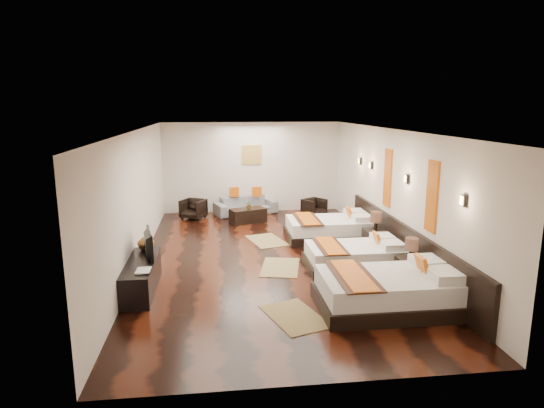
{
  "coord_description": "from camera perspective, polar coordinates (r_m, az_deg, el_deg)",
  "views": [
    {
      "loc": [
        -1.11,
        -9.68,
        3.3
      ],
      "look_at": [
        0.14,
        0.6,
        1.1
      ],
      "focal_mm": 30.71,
      "sensor_mm": 36.0,
      "label": 1
    }
  ],
  "objects": [
    {
      "name": "bed_near",
      "position": [
        8.05,
        14.3,
        -10.24
      ],
      "size": [
        2.33,
        1.47,
        0.89
      ],
      "color": "black",
      "rests_on": "floor"
    },
    {
      "name": "orange_panel_a",
      "position": [
        8.83,
        19.03,
        0.88
      ],
      "size": [
        0.04,
        0.4,
        1.3
      ],
      "primitive_type": "cube",
      "color": "#D86014",
      "rests_on": "right_wall"
    },
    {
      "name": "tv_console",
      "position": [
        8.82,
        -15.7,
        -8.53
      ],
      "size": [
        0.5,
        1.8,
        0.55
      ],
      "primitive_type": "cube",
      "color": "black",
      "rests_on": "floor"
    },
    {
      "name": "jute_mat_mid",
      "position": [
        9.75,
        1.03,
        -7.76
      ],
      "size": [
        0.99,
        1.33,
        0.01
      ],
      "primitive_type": "cube",
      "rotation": [
        0.0,
        0.0,
        -0.22
      ],
      "color": "olive",
      "rests_on": "floor"
    },
    {
      "name": "sconce_near",
      "position": [
        7.83,
        22.4,
        0.41
      ],
      "size": [
        0.07,
        0.12,
        0.18
      ],
      "color": "black",
      "rests_on": "right_wall"
    },
    {
      "name": "sofa",
      "position": [
        14.4,
        -3.26,
        -0.15
      ],
      "size": [
        2.03,
        1.31,
        0.55
      ],
      "primitive_type": "imported",
      "rotation": [
        0.0,
        0.0,
        0.33
      ],
      "color": "slate",
      "rests_on": "floor"
    },
    {
      "name": "tv",
      "position": [
        8.91,
        -15.31,
        -4.73
      ],
      "size": [
        0.3,
        0.87,
        0.5
      ],
      "primitive_type": "imported",
      "rotation": [
        0.0,
        0.0,
        1.79
      ],
      "color": "black",
      "rests_on": "tv_console"
    },
    {
      "name": "sconce_mid",
      "position": [
        9.78,
        16.17,
        2.98
      ],
      "size": [
        0.07,
        0.12,
        0.18
      ],
      "color": "black",
      "rests_on": "right_wall"
    },
    {
      "name": "figurine",
      "position": [
        9.36,
        -15.21,
        -4.45
      ],
      "size": [
        0.33,
        0.33,
        0.34
      ],
      "primitive_type": "imported",
      "rotation": [
        0.0,
        0.0,
        -0.01
      ],
      "color": "brown",
      "rests_on": "tv_console"
    },
    {
      "name": "jute_mat_far",
      "position": [
        11.61,
        -0.66,
        -4.5
      ],
      "size": [
        1.04,
        1.36,
        0.01
      ],
      "primitive_type": "cube",
      "rotation": [
        0.0,
        0.0,
        0.27
      ],
      "color": "olive",
      "rests_on": "floor"
    },
    {
      "name": "right_wall",
      "position": [
        10.6,
        14.59,
        1.27
      ],
      "size": [
        0.01,
        9.5,
        2.8
      ],
      "primitive_type": "cube",
      "color": "silver",
      "rests_on": "floor"
    },
    {
      "name": "jute_mat_near",
      "position": [
        7.63,
        2.8,
        -13.59
      ],
      "size": [
        1.09,
        1.37,
        0.01
      ],
      "primitive_type": "cube",
      "rotation": [
        0.0,
        0.0,
        0.32
      ],
      "color": "olive",
      "rests_on": "floor"
    },
    {
      "name": "headboard_panel",
      "position": [
        10.08,
        15.74,
        -4.9
      ],
      "size": [
        0.08,
        6.6,
        0.9
      ],
      "primitive_type": "cube",
      "color": "black",
      "rests_on": "floor"
    },
    {
      "name": "coffee_table",
      "position": [
        13.4,
        -2.96,
        -1.41
      ],
      "size": [
        1.11,
        0.81,
        0.4
      ],
      "primitive_type": "cube",
      "rotation": [
        0.0,
        0.0,
        0.35
      ],
      "color": "black",
      "rests_on": "floor"
    },
    {
      "name": "armchair_left",
      "position": [
        13.97,
        -9.63,
        -0.6
      ],
      "size": [
        0.86,
        0.87,
        0.59
      ],
      "primitive_type": "imported",
      "rotation": [
        0.0,
        0.0,
        -0.5
      ],
      "color": "black",
      "rests_on": "floor"
    },
    {
      "name": "bed_far",
      "position": [
        11.76,
        7.15,
        -2.99
      ],
      "size": [
        2.14,
        1.34,
        0.82
      ],
      "color": "black",
      "rests_on": "floor"
    },
    {
      "name": "armchair_right",
      "position": [
        14.13,
        5.2,
        -0.43
      ],
      "size": [
        0.83,
        0.83,
        0.55
      ],
      "primitive_type": "imported",
      "rotation": [
        0.0,
        0.0,
        0.6
      ],
      "color": "black",
      "rests_on": "floor"
    },
    {
      "name": "nightstand_b",
      "position": [
        10.86,
        12.52,
        -4.14
      ],
      "size": [
        0.49,
        0.49,
        0.96
      ],
      "color": "black",
      "rests_on": "floor"
    },
    {
      "name": "ceiling",
      "position": [
        9.76,
        -0.37,
        9.05
      ],
      "size": [
        5.5,
        9.5,
        0.01
      ],
      "primitive_type": "cube",
      "color": "white",
      "rests_on": "floor"
    },
    {
      "name": "left_wall",
      "position": [
        10.0,
        -16.21,
        0.56
      ],
      "size": [
        0.01,
        9.5,
        2.8
      ],
      "primitive_type": "cube",
      "color": "silver",
      "rests_on": "floor"
    },
    {
      "name": "back_wall",
      "position": [
        14.6,
        -2.5,
        4.5
      ],
      "size": [
        5.5,
        0.01,
        2.8
      ],
      "primitive_type": "cube",
      "color": "silver",
      "rests_on": "floor"
    },
    {
      "name": "sconce_far",
      "position": [
        11.81,
        12.04,
        4.67
      ],
      "size": [
        0.07,
        0.12,
        0.18
      ],
      "color": "black",
      "rests_on": "right_wall"
    },
    {
      "name": "floor",
      "position": [
        10.29,
        -0.35,
        -6.72
      ],
      "size": [
        5.5,
        9.5,
        0.01
      ],
      "primitive_type": "cube",
      "color": "black",
      "rests_on": "ground"
    },
    {
      "name": "book",
      "position": [
        8.24,
        -16.35,
        -7.89
      ],
      "size": [
        0.25,
        0.33,
        0.03
      ],
      "primitive_type": "imported",
      "rotation": [
        0.0,
        0.0,
        -0.01
      ],
      "color": "black",
      "rests_on": "tv_console"
    },
    {
      "name": "table_plant",
      "position": [
        13.27,
        -2.82,
        -0.07
      ],
      "size": [
        0.24,
        0.21,
        0.26
      ],
      "primitive_type": "imported",
      "rotation": [
        0.0,
        0.0,
        0.04
      ],
      "color": "#255E1F",
      "rests_on": "coffee_table"
    },
    {
      "name": "nightstand_a",
      "position": [
        9.14,
        16.58,
        -7.58
      ],
      "size": [
        0.46,
        0.46,
        0.91
      ],
      "color": "black",
      "rests_on": "floor"
    },
    {
      "name": "bed_mid",
      "position": [
        9.77,
        10.21,
        -6.34
      ],
      "size": [
        1.98,
        1.25,
        0.76
      ],
      "color": "black",
      "rests_on": "floor"
    },
    {
      "name": "gold_artwork",
      "position": [
        14.53,
        -2.5,
        6.05
      ],
      "size": [
        0.6,
        0.04,
        0.6
      ],
      "primitive_type": "cube",
      "color": "#AD873F",
      "rests_on": "back_wall"
    },
    {
      "name": "orange_panel_b",
      "position": [
        10.82,
        14.0,
        3.12
      ],
      "size": [
        0.04,
        0.4,
        1.3
      ],
      "primitive_type": "cube",
      "color": "#D86014",
      "rests_on": "right_wall"
    },
    {
      "name": "sconce_lounge",
      "position": [
        12.66,
        10.72,
        5.2
      ],
      "size": [
        0.07,
        0.12,
        0.18
      ],
      "color": "black",
      "rests_on": "right_wall"
    }
  ]
}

